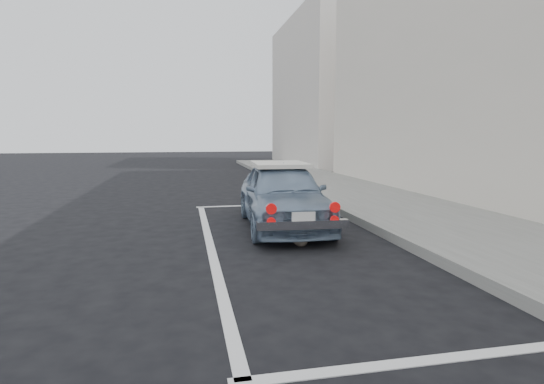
% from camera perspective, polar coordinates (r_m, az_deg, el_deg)
% --- Properties ---
extents(ground, '(80.00, 80.00, 0.00)m').
position_cam_1_polar(ground, '(3.69, 9.74, -18.42)').
color(ground, black).
rests_on(ground, ground).
extents(sidewalk, '(2.80, 40.00, 0.15)m').
position_cam_1_polar(sidewalk, '(6.92, 28.86, -6.18)').
color(sidewalk, slate).
rests_on(sidewalk, ground).
extents(building_far, '(3.50, 10.00, 8.00)m').
position_cam_1_polar(building_far, '(24.41, 6.65, 13.17)').
color(building_far, beige).
rests_on(building_far, ground).
extents(pline_rear, '(3.00, 0.12, 0.01)m').
position_cam_1_polar(pline_rear, '(3.50, 21.12, -20.27)').
color(pline_rear, silver).
rests_on(pline_rear, ground).
extents(pline_front, '(3.00, 0.12, 0.01)m').
position_cam_1_polar(pline_front, '(9.86, -1.38, -1.77)').
color(pline_front, silver).
rests_on(pline_front, ground).
extents(pline_side, '(0.12, 7.00, 0.01)m').
position_cam_1_polar(pline_side, '(6.29, -8.27, -7.27)').
color(pline_side, silver).
rests_on(pline_side, ground).
extents(retro_coupe, '(1.55, 3.46, 1.15)m').
position_cam_1_polar(retro_coupe, '(7.47, 1.45, -0.30)').
color(retro_coupe, '#778EA8').
rests_on(retro_coupe, ground).
extents(cat, '(0.26, 0.42, 0.23)m').
position_cam_1_polar(cat, '(6.24, 3.87, -6.37)').
color(cat, '#61574A').
rests_on(cat, ground).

